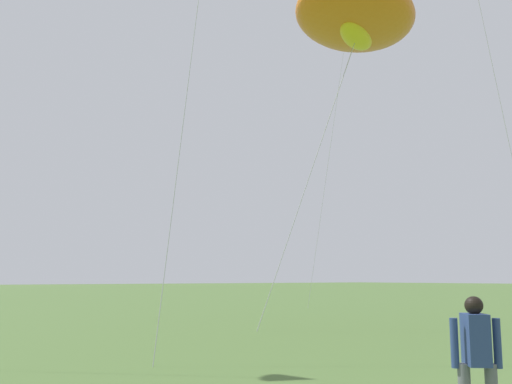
% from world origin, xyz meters
% --- Properties ---
extents(big_show_kite, '(12.20, 8.27, 11.76)m').
position_xyz_m(big_show_kite, '(4.78, 11.98, 10.92)').
color(big_show_kite, orange).
rests_on(big_show_kite, ground).
extents(person_child_front, '(0.42, 0.42, 1.46)m').
position_xyz_m(person_child_front, '(-4.16, 1.84, 0.84)').
color(person_child_front, slate).
rests_on(person_child_front, ground).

